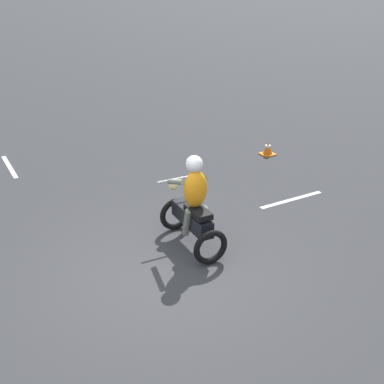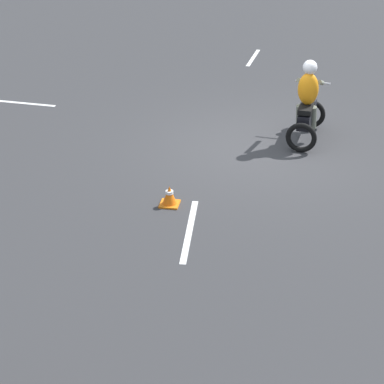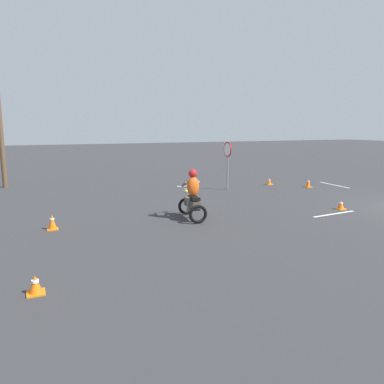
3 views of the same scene
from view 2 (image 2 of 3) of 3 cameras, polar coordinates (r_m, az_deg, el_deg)
ground_plane at (r=14.68m, az=4.99°, el=3.39°), size 120.00×120.00×0.00m
motorcycle_rider_foreground at (r=14.88m, az=8.79°, el=6.51°), size 0.79×1.54×1.66m
traffic_cone_far_left at (r=12.43m, az=-1.72°, el=-0.30°), size 0.32×0.32×0.34m
lane_stripe_e at (r=17.49m, az=-13.69°, el=6.69°), size 2.19×0.25×0.01m
lane_stripe_n at (r=11.74m, az=-0.20°, el=-2.94°), size 0.25×1.97×0.01m
lane_stripe_s at (r=20.26m, az=4.68°, el=10.17°), size 0.23×1.53×0.01m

